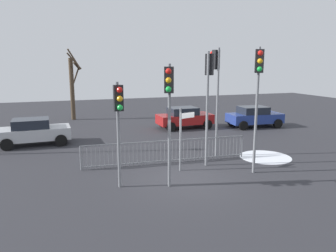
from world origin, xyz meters
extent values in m
plane|color=#2D2D33|center=(0.00, 0.00, 0.00)|extent=(60.00, 60.00, 0.00)
cylinder|color=slate|center=(1.55, 1.19, 2.49)|extent=(0.11, 0.11, 4.98)
cube|color=black|center=(1.67, 1.31, 4.43)|extent=(0.38, 0.38, 0.90)
sphere|color=red|center=(1.84, 1.49, 4.73)|extent=(0.20, 0.20, 0.20)
sphere|color=orange|center=(1.84, 1.49, 4.43)|extent=(0.20, 0.20, 0.20)
sphere|color=green|center=(1.84, 1.49, 4.13)|extent=(0.20, 0.20, 0.20)
cylinder|color=slate|center=(2.99, -0.35, 2.56)|extent=(0.11, 0.11, 5.11)
cube|color=black|center=(2.91, -0.49, 4.56)|extent=(0.39, 0.35, 0.90)
sphere|color=red|center=(2.80, -0.71, 4.86)|extent=(0.20, 0.20, 0.20)
sphere|color=orange|center=(2.80, -0.71, 4.56)|extent=(0.20, 0.20, 0.20)
sphere|color=green|center=(2.80, -0.71, 4.26)|extent=(0.20, 0.20, 0.20)
cylinder|color=slate|center=(-2.57, -0.14, 1.93)|extent=(0.11, 0.11, 3.85)
cube|color=black|center=(-2.57, -0.31, 3.30)|extent=(0.33, 0.23, 0.90)
sphere|color=red|center=(-2.56, -0.56, 3.60)|extent=(0.20, 0.20, 0.20)
sphere|color=orange|center=(-2.56, -0.56, 3.30)|extent=(0.20, 0.20, 0.20)
sphere|color=green|center=(-2.56, -0.56, 3.00)|extent=(0.20, 0.20, 0.20)
cylinder|color=slate|center=(-0.82, -0.67, 2.24)|extent=(0.11, 0.11, 4.47)
cube|color=black|center=(-0.89, -0.82, 3.92)|extent=(0.38, 0.33, 0.90)
sphere|color=red|center=(-0.99, -1.05, 4.22)|extent=(0.20, 0.20, 0.20)
sphere|color=orange|center=(-0.99, -1.05, 3.92)|extent=(0.20, 0.20, 0.20)
sphere|color=green|center=(-0.99, -1.05, 3.62)|extent=(0.20, 0.20, 0.20)
cylinder|color=slate|center=(2.66, 2.39, 2.60)|extent=(0.11, 0.11, 5.20)
cube|color=black|center=(2.60, 2.54, 4.65)|extent=(0.38, 0.32, 0.90)
sphere|color=red|center=(2.51, 2.78, 4.95)|extent=(0.20, 0.20, 0.20)
sphere|color=orange|center=(2.51, 2.78, 4.65)|extent=(0.20, 0.20, 0.20)
sphere|color=green|center=(2.51, 2.78, 4.35)|extent=(0.20, 0.20, 0.20)
cylinder|color=slate|center=(0.21, 0.89, 1.34)|extent=(0.09, 0.09, 2.68)
cube|color=white|center=(0.58, 1.02, 2.33)|extent=(0.67, 0.25, 0.22)
cube|color=slate|center=(-0.01, 2.07, 1.05)|extent=(7.54, 0.48, 0.04)
cube|color=slate|center=(-0.01, 2.07, 0.12)|extent=(7.54, 0.48, 0.04)
cylinder|color=slate|center=(-3.69, 2.28, 0.53)|extent=(0.02, 0.02, 1.05)
cylinder|color=slate|center=(-3.51, 2.27, 0.53)|extent=(0.02, 0.02, 1.05)
cylinder|color=slate|center=(-3.33, 2.26, 0.53)|extent=(0.02, 0.02, 1.05)
cylinder|color=slate|center=(-3.15, 2.25, 0.53)|extent=(0.02, 0.02, 1.05)
cylinder|color=slate|center=(-2.97, 2.24, 0.53)|extent=(0.02, 0.02, 1.05)
cylinder|color=slate|center=(-2.79, 2.23, 0.53)|extent=(0.02, 0.02, 1.05)
cylinder|color=slate|center=(-2.61, 2.22, 0.53)|extent=(0.02, 0.02, 1.05)
cylinder|color=slate|center=(-2.43, 2.21, 0.53)|extent=(0.02, 0.02, 1.05)
cylinder|color=slate|center=(-2.25, 2.20, 0.53)|extent=(0.02, 0.02, 1.05)
cylinder|color=slate|center=(-2.07, 2.19, 0.53)|extent=(0.02, 0.02, 1.05)
cylinder|color=slate|center=(-1.89, 2.18, 0.53)|extent=(0.02, 0.02, 1.05)
cylinder|color=slate|center=(-1.71, 2.16, 0.53)|extent=(0.02, 0.02, 1.05)
cylinder|color=slate|center=(-1.53, 2.15, 0.53)|extent=(0.02, 0.02, 1.05)
cylinder|color=slate|center=(-1.35, 2.14, 0.53)|extent=(0.02, 0.02, 1.05)
cylinder|color=slate|center=(-1.17, 2.13, 0.53)|extent=(0.02, 0.02, 1.05)
cylinder|color=slate|center=(-0.99, 2.12, 0.53)|extent=(0.02, 0.02, 1.05)
cylinder|color=slate|center=(-0.81, 2.11, 0.53)|extent=(0.02, 0.02, 1.05)
cylinder|color=slate|center=(-0.63, 2.10, 0.53)|extent=(0.02, 0.02, 1.05)
cylinder|color=slate|center=(-0.46, 2.09, 0.53)|extent=(0.02, 0.02, 1.05)
cylinder|color=slate|center=(-0.28, 2.08, 0.53)|extent=(0.02, 0.02, 1.05)
cylinder|color=slate|center=(-0.10, 2.07, 0.53)|extent=(0.02, 0.02, 1.05)
cylinder|color=slate|center=(0.08, 2.06, 0.53)|extent=(0.02, 0.02, 1.05)
cylinder|color=slate|center=(0.26, 2.05, 0.53)|extent=(0.02, 0.02, 1.05)
cylinder|color=slate|center=(0.44, 2.04, 0.53)|extent=(0.02, 0.02, 1.05)
cylinder|color=slate|center=(0.62, 2.03, 0.53)|extent=(0.02, 0.02, 1.05)
cylinder|color=slate|center=(0.80, 2.02, 0.53)|extent=(0.02, 0.02, 1.05)
cylinder|color=slate|center=(0.98, 2.01, 0.53)|extent=(0.02, 0.02, 1.05)
cylinder|color=slate|center=(1.16, 2.00, 0.53)|extent=(0.02, 0.02, 1.05)
cylinder|color=slate|center=(1.34, 1.99, 0.53)|extent=(0.02, 0.02, 1.05)
cylinder|color=slate|center=(1.52, 1.98, 0.53)|extent=(0.02, 0.02, 1.05)
cylinder|color=slate|center=(1.70, 1.97, 0.53)|extent=(0.02, 0.02, 1.05)
cylinder|color=slate|center=(1.88, 1.96, 0.53)|extent=(0.02, 0.02, 1.05)
cylinder|color=slate|center=(2.06, 1.95, 0.53)|extent=(0.02, 0.02, 1.05)
cylinder|color=slate|center=(2.24, 1.94, 0.53)|extent=(0.02, 0.02, 1.05)
cylinder|color=slate|center=(2.42, 1.93, 0.53)|extent=(0.02, 0.02, 1.05)
cylinder|color=slate|center=(2.60, 1.91, 0.53)|extent=(0.02, 0.02, 1.05)
cylinder|color=slate|center=(2.78, 1.90, 0.53)|extent=(0.02, 0.02, 1.05)
cylinder|color=slate|center=(2.96, 1.89, 0.53)|extent=(0.02, 0.02, 1.05)
cylinder|color=slate|center=(3.14, 1.88, 0.53)|extent=(0.02, 0.02, 1.05)
cylinder|color=slate|center=(3.32, 1.87, 0.53)|extent=(0.02, 0.02, 1.05)
cylinder|color=slate|center=(3.50, 1.86, 0.53)|extent=(0.02, 0.02, 1.05)
cylinder|color=slate|center=(3.67, 1.85, 0.53)|extent=(0.02, 0.02, 1.05)
cylinder|color=slate|center=(-3.78, 2.28, 0.53)|extent=(0.06, 0.06, 1.05)
cylinder|color=slate|center=(3.76, 1.85, 0.53)|extent=(0.06, 0.06, 1.05)
cube|color=#B2B5BA|center=(-5.87, 7.70, 0.65)|extent=(3.85, 1.81, 0.65)
cube|color=#1E232D|center=(-6.02, 7.70, 1.20)|extent=(1.94, 1.55, 0.55)
cylinder|color=black|center=(-4.54, 8.59, 0.32)|extent=(0.65, 0.24, 0.64)
cylinder|color=black|center=(-4.49, 6.89, 0.32)|extent=(0.65, 0.24, 0.64)
cylinder|color=black|center=(-7.24, 8.51, 0.32)|extent=(0.65, 0.24, 0.64)
cylinder|color=black|center=(-7.19, 6.81, 0.32)|extent=(0.65, 0.24, 0.64)
cube|color=maroon|center=(3.82, 9.45, 0.65)|extent=(3.83, 1.78, 0.65)
cube|color=#1E232D|center=(3.67, 9.45, 1.20)|extent=(1.93, 1.54, 0.55)
cylinder|color=black|center=(5.16, 10.33, 0.32)|extent=(0.64, 0.23, 0.64)
cylinder|color=black|center=(5.19, 8.63, 0.32)|extent=(0.64, 0.23, 0.64)
cylinder|color=black|center=(2.46, 10.28, 0.32)|extent=(0.64, 0.23, 0.64)
cylinder|color=black|center=(2.49, 8.58, 0.32)|extent=(0.64, 0.23, 0.64)
cube|color=navy|center=(8.69, 8.23, 0.65)|extent=(3.88, 1.90, 0.65)
cube|color=#1E232D|center=(8.54, 8.24, 1.20)|extent=(1.98, 1.60, 0.55)
cylinder|color=black|center=(10.08, 9.01, 0.32)|extent=(0.65, 0.25, 0.64)
cylinder|color=black|center=(9.99, 7.31, 0.32)|extent=(0.65, 0.25, 0.64)
cylinder|color=black|center=(7.39, 9.15, 0.32)|extent=(0.65, 0.25, 0.64)
cylinder|color=black|center=(7.30, 7.45, 0.32)|extent=(0.65, 0.25, 0.64)
cylinder|color=#473828|center=(-3.38, 15.63, 2.45)|extent=(0.34, 0.34, 4.90)
cylinder|color=#473828|center=(-3.20, 15.26, 4.93)|extent=(0.88, 0.50, 1.30)
cylinder|color=#473828|center=(-3.04, 15.87, 3.41)|extent=(0.65, 0.82, 1.47)
cylinder|color=#473828|center=(-3.14, 15.13, 4.65)|extent=(1.13, 0.63, 1.29)
cylinder|color=#473828|center=(-2.95, 15.39, 4.26)|extent=(0.60, 0.96, 0.62)
cylinder|color=white|center=(4.83, 1.42, 0.01)|extent=(2.46, 2.46, 0.01)
camera|label=1|loc=(-4.58, -11.51, 4.49)|focal=34.96mm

